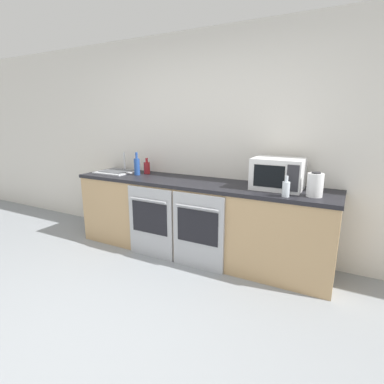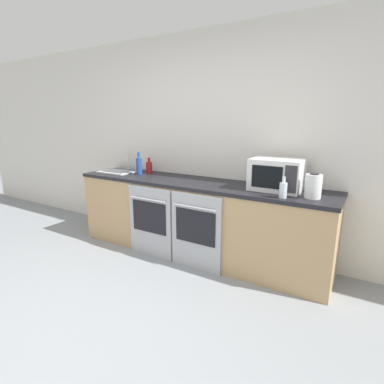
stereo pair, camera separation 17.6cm
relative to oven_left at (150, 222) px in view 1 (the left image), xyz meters
The scene contains 11 objects.
ground_plane 1.52m from the oven_left, 73.11° to the right, with size 16.00×16.00×0.00m, color gray.
wall_back 1.19m from the oven_left, 58.58° to the left, with size 10.00×0.06×2.60m.
counter_back 0.54m from the oven_left, 38.75° to the left, with size 3.09×0.67×0.89m.
oven_left is the anchor object (origin of this frame).
oven_right 0.62m from the oven_left, ahead, with size 0.60×0.06×0.84m.
microwave 1.52m from the oven_left, 16.47° to the left, with size 0.50×0.38×0.32m.
bottle_blue 0.80m from the oven_left, 141.86° to the left, with size 0.07×0.07×0.29m.
bottle_red 0.82m from the oven_left, 128.49° to the left, with size 0.08×0.08×0.21m.
bottle_clear 1.57m from the oven_left, ahead, with size 0.07×0.07×0.20m.
kettle 1.82m from the oven_left, ahead, with size 0.15×0.15×0.23m.
sink 1.01m from the oven_left, 155.40° to the left, with size 0.46×0.42×0.25m.
Camera 1 is at (1.56, -1.27, 1.59)m, focal length 28.00 mm.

